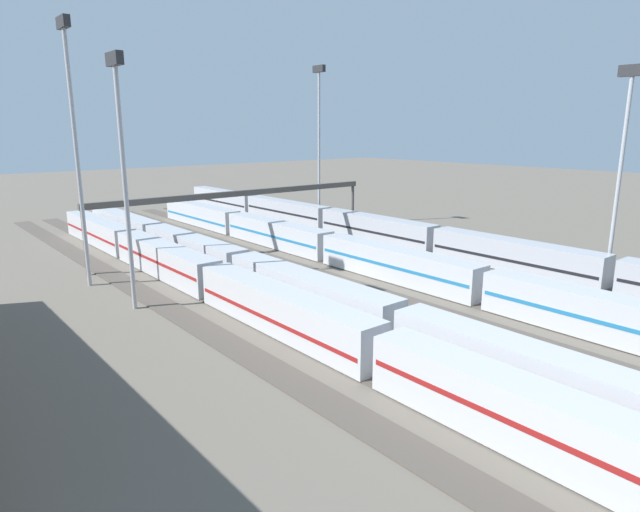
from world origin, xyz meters
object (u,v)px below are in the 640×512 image
Objects in this scene: train_on_track_7 at (268,304)px; light_mast_0 at (623,146)px; light_mast_2 at (319,126)px; train_on_track_6 at (298,289)px; signal_gantry at (241,197)px; light_mast_1 at (73,122)px; light_mast_3 at (122,149)px; train_on_track_3 at (383,260)px; train_on_track_0 at (425,238)px.

light_mast_0 is (-13.68, -37.79, 13.56)m from train_on_track_7.
train_on_track_6 is at bearing 138.07° from light_mast_2.
signal_gantry reaches higher than train_on_track_6.
light_mast_1 reaches higher than light_mast_3.
signal_gantry is (16.10, -22.49, -7.88)m from light_mast_3.
train_on_track_3 is 24.89m from signal_gantry.
light_mast_1 is (23.80, 8.38, 16.10)m from train_on_track_7.
light_mast_0 is at bearing -120.03° from light_mast_3.
light_mast_2 reaches higher than train_on_track_0.
signal_gantry is at bearing 48.40° from train_on_track_0.
light_mast_2 reaches higher than light_mast_0.
train_on_track_6 is 5.37m from train_on_track_7.
train_on_track_7 is 4.74× the size of light_mast_3.
light_mast_3 is at bearing 49.88° from train_on_track_6.
light_mast_2 is 52.18m from light_mast_3.
train_on_track_3 and train_on_track_0 have the same top height.
signal_gantry is (4.79, -23.38, -10.37)m from light_mast_1.
light_mast_1 is at bearing 73.36° from train_on_track_0.
light_mast_0 is at bearing -151.67° from signal_gantry.
train_on_track_6 is (-2.92, 15.00, 0.01)m from train_on_track_3.
train_on_track_0 is 48.07m from light_mast_1.
light_mast_1 is 11.61m from light_mast_3.
signal_gantry is at bearing -54.42° from light_mast_3.
light_mast_2 is at bearing -72.42° from light_mast_1.
light_mast_3 is (1.66, 42.49, 13.64)m from train_on_track_0.
light_mast_2 is at bearing -41.93° from train_on_track_6.
light_mast_2 is at bearing 0.06° from light_mast_0.
light_mast_0 is 1.00× the size of light_mast_3.
train_on_track_3 is 1.00× the size of train_on_track_6.
light_mast_3 reaches higher than train_on_track_6.
train_on_track_7 is 2.55× the size of signal_gantry.
train_on_track_7 is at bearing -160.60° from light_mast_1.
train_on_track_0 is at bearing -92.24° from light_mast_3.
light_mast_2 reaches higher than light_mast_3.
light_mast_2 is 26.78m from signal_gantry.
light_mast_1 is at bearing 31.51° from train_on_track_6.
train_on_track_3 is 29.08m from light_mast_0.
train_on_track_0 is at bearing -72.80° from train_on_track_7.
light_mast_2 is 0.63× the size of signal_gantry.
train_on_track_3 is at bearing -168.09° from signal_gantry.
light_mast_3 is (10.53, 12.49, 13.61)m from train_on_track_6.
light_mast_1 reaches higher than light_mast_0.
signal_gantry is (26.62, -10.00, 5.72)m from train_on_track_6.
light_mast_2 is (14.61, -46.12, -0.18)m from light_mast_1.
train_on_track_7 is (-4.89, 20.00, 0.00)m from train_on_track_3.
train_on_track_3 is 0.83× the size of train_on_track_0.
train_on_track_6 is 1.00× the size of train_on_track_7.
train_on_track_0 is 31.97m from light_mast_2.
train_on_track_7 is at bearing -149.05° from light_mast_3.
light_mast_0 is (-24.52, -2.79, 13.58)m from train_on_track_0.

